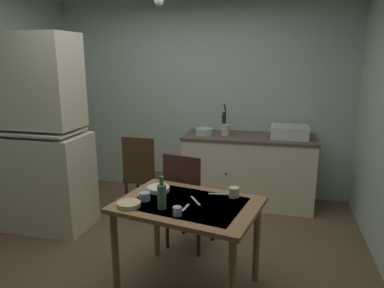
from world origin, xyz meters
The scene contains 21 objects.
ground_plane centered at (0.00, 0.00, 0.00)m, with size 4.99×4.99×0.00m, color brown.
wall_back centered at (0.00, 1.93, 1.30)m, with size 4.09×0.10×2.60m, color #B2C5B6.
hutch_cabinet centered at (-1.45, 0.37, 0.98)m, with size 1.06×0.58×2.09m.
counter_cabinet centered at (0.71, 1.56, 0.44)m, with size 1.64×0.64×0.89m.
sink_basin centered at (1.19, 1.56, 0.96)m, with size 0.44×0.34×0.15m.
hand_pump centered at (0.38, 1.60, 1.06)m, with size 0.05×0.27×0.39m.
mixing_bowl_counter centered at (0.15, 1.51, 0.93)m, with size 0.22×0.22×0.08m, color #ADD1C1.
stoneware_crock centered at (0.41, 1.54, 0.95)m, with size 0.11×0.11×0.14m, color beige.
dining_table centered at (0.40, -0.34, 0.64)m, with size 1.20×0.95×0.74m.
chair_far_side centered at (0.24, 0.26, 0.51)m, with size 0.48×0.48×0.97m.
chair_by_counter centered at (-0.46, 0.89, 0.51)m, with size 0.40×0.40×0.97m.
serving_bowl_wide centered at (-0.02, -0.52, 0.76)m, with size 0.18×0.18×0.03m, color beige.
soup_bowl_small centered at (0.09, -0.15, 0.76)m, with size 0.20×0.20×0.04m, color white.
teacup_cream centered at (0.38, -0.58, 0.77)m, with size 0.07×0.07×0.06m, color #9EB2C6.
mug_dark centered at (0.06, -0.38, 0.77)m, with size 0.09×0.09×0.07m, color #9EB2C6.
mug_tall centered at (0.74, -0.14, 0.78)m, with size 0.08×0.08×0.08m, color beige.
glass_bottle centered at (0.24, -0.49, 0.84)m, with size 0.07×0.07×0.25m.
table_knife centered at (0.45, -0.29, 0.74)m, with size 0.20×0.02×0.01m, color silver.
teaspoon_near_bowl centered at (0.60, -0.11, 0.74)m, with size 0.16×0.02×0.01m, color beige.
teaspoon_by_cup centered at (0.41, -0.44, 0.74)m, with size 0.14×0.02×0.01m, color beige.
pendant_bulb centered at (0.01, 0.21, 2.30)m, with size 0.08×0.08×0.08m, color #F9EFCC.
Camera 1 is at (1.05, -2.88, 1.85)m, focal length 33.64 mm.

